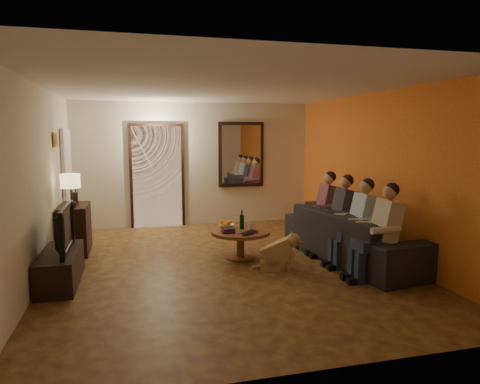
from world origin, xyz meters
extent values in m
cube|color=#3D1B10|center=(0.00, 0.00, 0.00)|extent=(5.00, 6.00, 0.01)
cube|color=white|center=(0.00, 0.00, 2.60)|extent=(5.00, 6.00, 0.01)
cube|color=beige|center=(0.00, 3.00, 1.30)|extent=(5.00, 0.02, 2.60)
cube|color=beige|center=(0.00, -3.00, 1.30)|extent=(5.00, 0.02, 2.60)
cube|color=beige|center=(-2.50, 0.00, 1.30)|extent=(0.02, 6.00, 2.60)
cube|color=beige|center=(2.50, 0.00, 1.30)|extent=(0.02, 6.00, 2.60)
cube|color=orange|center=(2.49, 0.00, 1.30)|extent=(0.01, 6.00, 2.60)
cube|color=#FFE0A5|center=(-0.80, 2.98, 1.05)|extent=(1.00, 0.06, 2.10)
cube|color=black|center=(-0.80, 2.97, 1.05)|extent=(1.12, 0.04, 2.22)
cube|color=silver|center=(-0.55, 2.98, 0.90)|extent=(0.45, 0.03, 1.70)
cube|color=black|center=(1.00, 2.96, 1.50)|extent=(1.00, 0.05, 1.40)
cube|color=white|center=(1.00, 2.93, 1.50)|extent=(0.86, 0.02, 1.26)
cube|color=white|center=(-2.46, 2.30, 1.02)|extent=(0.06, 0.85, 2.04)
cube|color=#B28C33|center=(-2.47, 1.30, 1.85)|extent=(0.03, 0.28, 0.24)
cube|color=brown|center=(-2.46, 1.30, 1.85)|extent=(0.01, 0.22, 0.18)
cube|color=black|center=(-2.25, 1.29, 0.39)|extent=(0.45, 0.89, 0.79)
cube|color=black|center=(-2.25, -0.25, 0.21)|extent=(0.45, 1.28, 0.43)
imported|color=black|center=(-2.25, -0.25, 0.72)|extent=(1.03, 0.14, 0.59)
imported|color=black|center=(1.98, -0.23, 0.38)|extent=(2.74, 1.37, 0.77)
cylinder|color=brown|center=(0.30, 0.27, 0.23)|extent=(1.15, 1.15, 0.45)
imported|color=white|center=(0.12, 0.49, 0.48)|extent=(0.26, 0.26, 0.06)
cylinder|color=silver|center=(0.48, 0.32, 0.50)|extent=(0.06, 0.06, 0.10)
imported|color=black|center=(0.40, -0.01, 0.46)|extent=(0.39, 0.37, 0.03)
camera|label=1|loc=(-1.31, -6.03, 1.93)|focal=32.00mm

